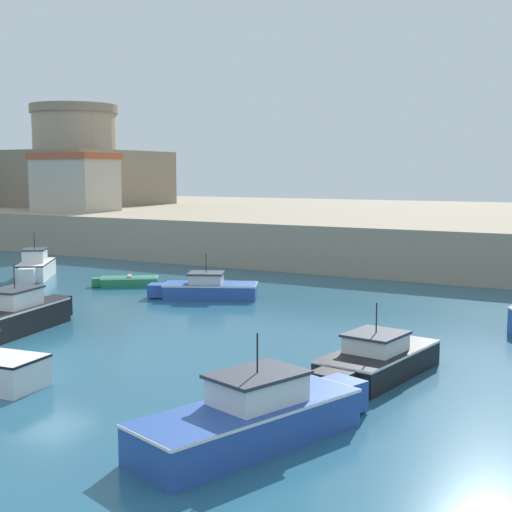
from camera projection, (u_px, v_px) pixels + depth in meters
name	position (u px, v px, depth m)	size (l,w,h in m)	color
ground_plane	(49.00, 355.00, 23.61)	(200.00, 200.00, 0.00)	#235670
quay_seawall	(416.00, 228.00, 59.25)	(120.00, 40.00, 2.89)	gray
motorboat_black_0	(376.00, 360.00, 21.06)	(2.52, 5.58, 2.23)	black
dinghy_green_1	(128.00, 281.00, 37.87)	(3.29, 2.71, 0.59)	#237A4C
motorboat_white_2	(35.00, 267.00, 40.59)	(3.75, 4.61, 2.62)	white
motorboat_blue_4	(207.00, 288.00, 34.27)	(5.32, 3.56, 2.15)	#284C9E
motorboat_black_5	(15.00, 316.00, 26.91)	(2.71, 6.23, 2.58)	black
motorboat_blue_8	(255.00, 416.00, 15.94)	(3.54, 6.53, 2.49)	#284C9E
fortress	(76.00, 169.00, 69.09)	(13.89, 13.89, 9.56)	gray
harbor_shed_mid_row	(75.00, 182.00, 57.87)	(6.38, 4.47, 4.68)	#BCB29E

